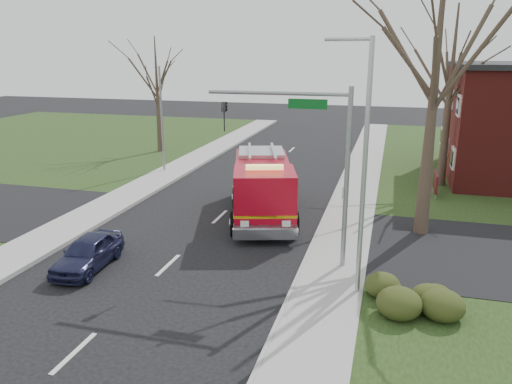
# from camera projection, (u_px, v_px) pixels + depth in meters

# --- Properties ---
(ground) EXTENTS (120.00, 120.00, 0.00)m
(ground) POSITION_uv_depth(u_px,v_px,m) (168.00, 265.00, 19.20)
(ground) COLOR black
(ground) RESTS_ON ground
(sidewalk_right) EXTENTS (2.40, 80.00, 0.15)m
(sidewalk_right) POSITION_uv_depth(u_px,v_px,m) (329.00, 283.00, 17.60)
(sidewalk_right) COLOR gray
(sidewalk_right) RESTS_ON ground
(sidewalk_left) EXTENTS (2.40, 80.00, 0.15)m
(sidewalk_left) POSITION_uv_depth(u_px,v_px,m) (31.00, 247.00, 20.76)
(sidewalk_left) COLOR gray
(sidewalk_left) RESTS_ON ground
(health_center_sign) EXTENTS (0.12, 2.00, 1.40)m
(health_center_sign) POSITION_uv_depth(u_px,v_px,m) (435.00, 182.00, 27.87)
(health_center_sign) COLOR #4C1116
(health_center_sign) RESTS_ON ground
(hedge_corner) EXTENTS (2.80, 2.00, 0.90)m
(hedge_corner) POSITION_uv_depth(u_px,v_px,m) (414.00, 292.00, 15.82)
(hedge_corner) COLOR #2F3814
(hedge_corner) RESTS_ON lawn_right
(bare_tree_near) EXTENTS (6.00, 6.00, 12.00)m
(bare_tree_near) POSITION_uv_depth(u_px,v_px,m) (436.00, 65.00, 20.31)
(bare_tree_near) COLOR #3F2F25
(bare_tree_near) RESTS_ON ground
(bare_tree_far) EXTENTS (5.25, 5.25, 10.50)m
(bare_tree_far) POSITION_uv_depth(u_px,v_px,m) (451.00, 77.00, 28.52)
(bare_tree_far) COLOR #3F2F25
(bare_tree_far) RESTS_ON ground
(bare_tree_left) EXTENTS (4.50, 4.50, 9.00)m
(bare_tree_left) POSITION_uv_depth(u_px,v_px,m) (157.00, 82.00, 38.77)
(bare_tree_left) COLOR #3F2F25
(bare_tree_left) RESTS_ON ground
(traffic_signal_mast) EXTENTS (5.29, 0.18, 6.80)m
(traffic_signal_mast) POSITION_uv_depth(u_px,v_px,m) (312.00, 144.00, 17.97)
(traffic_signal_mast) COLOR gray
(traffic_signal_mast) RESTS_ON ground
(streetlight_pole) EXTENTS (1.48, 0.16, 8.40)m
(streetlight_pole) POSITION_uv_depth(u_px,v_px,m) (363.00, 164.00, 15.67)
(streetlight_pole) COLOR #B7BABF
(streetlight_pole) RESTS_ON ground
(utility_pole_far) EXTENTS (0.14, 0.14, 7.00)m
(utility_pole_far) POSITION_uv_depth(u_px,v_px,m) (162.00, 120.00, 32.96)
(utility_pole_far) COLOR gray
(utility_pole_far) RESTS_ON ground
(fire_engine) EXTENTS (4.88, 8.40, 3.21)m
(fire_engine) POSITION_uv_depth(u_px,v_px,m) (263.00, 189.00, 24.39)
(fire_engine) COLOR #A90719
(fire_engine) RESTS_ON ground
(parked_car_maroon) EXTENTS (1.71, 3.76, 1.25)m
(parked_car_maroon) POSITION_uv_depth(u_px,v_px,m) (88.00, 253.00, 18.82)
(parked_car_maroon) COLOR #1B1E3D
(parked_car_maroon) RESTS_ON ground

